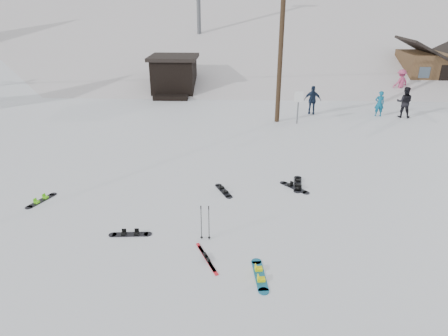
{
  "coord_description": "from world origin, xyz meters",
  "views": [
    {
      "loc": [
        -0.13,
        -8.37,
        6.62
      ],
      "look_at": [
        -0.64,
        3.77,
        1.4
      ],
      "focal_mm": 32.0,
      "sensor_mm": 36.0,
      "label": 1
    }
  ],
  "objects_px": {
    "hero_snowboard": "(260,275)",
    "hero_skis": "(207,258)",
    "utility_pole": "(281,37)",
    "cabin": "(434,68)"
  },
  "relations": [
    {
      "from": "hero_snowboard",
      "to": "cabin",
      "type": "bearing_deg",
      "value": -37.95
    },
    {
      "from": "cabin",
      "to": "hero_snowboard",
      "type": "relative_size",
      "value": 3.71
    },
    {
      "from": "utility_pole",
      "to": "hero_snowboard",
      "type": "relative_size",
      "value": 6.19
    },
    {
      "from": "hero_snowboard",
      "to": "hero_skis",
      "type": "height_order",
      "value": "hero_snowboard"
    },
    {
      "from": "utility_pole",
      "to": "hero_skis",
      "type": "relative_size",
      "value": 6.16
    },
    {
      "from": "cabin",
      "to": "hero_snowboard",
      "type": "height_order",
      "value": "cabin"
    },
    {
      "from": "utility_pole",
      "to": "cabin",
      "type": "distance_m",
      "value": 16.71
    },
    {
      "from": "hero_skis",
      "to": "utility_pole",
      "type": "bearing_deg",
      "value": 52.53
    },
    {
      "from": "utility_pole",
      "to": "hero_skis",
      "type": "distance_m",
      "value": 14.42
    },
    {
      "from": "utility_pole",
      "to": "cabin",
      "type": "bearing_deg",
      "value": 37.56
    }
  ]
}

